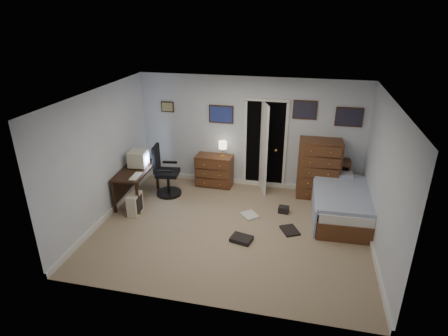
{
  "coord_description": "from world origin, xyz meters",
  "views": [
    {
      "loc": [
        1.18,
        -5.87,
        3.82
      ],
      "look_at": [
        -0.21,
        0.3,
        1.1
      ],
      "focal_mm": 30.0,
      "sensor_mm": 36.0,
      "label": 1
    }
  ],
  "objects_px": {
    "tall_dresser": "(319,169)",
    "bed": "(340,202)",
    "computer_desk": "(132,176)",
    "low_dresser": "(214,171)",
    "office_chair": "(165,176)"
  },
  "relations": [
    {
      "from": "tall_dresser",
      "to": "bed",
      "type": "xyz_separation_m",
      "value": [
        0.44,
        -0.79,
        -0.34
      ]
    },
    {
      "from": "computer_desk",
      "to": "office_chair",
      "type": "relative_size",
      "value": 1.12
    },
    {
      "from": "computer_desk",
      "to": "tall_dresser",
      "type": "bearing_deg",
      "value": 12.34
    },
    {
      "from": "low_dresser",
      "to": "bed",
      "type": "distance_m",
      "value": 2.87
    },
    {
      "from": "computer_desk",
      "to": "tall_dresser",
      "type": "height_order",
      "value": "tall_dresser"
    },
    {
      "from": "tall_dresser",
      "to": "low_dresser",
      "type": "bearing_deg",
      "value": 176.2
    },
    {
      "from": "bed",
      "to": "low_dresser",
      "type": "bearing_deg",
      "value": 161.86
    },
    {
      "from": "office_chair",
      "to": "low_dresser",
      "type": "height_order",
      "value": "office_chair"
    },
    {
      "from": "office_chair",
      "to": "low_dresser",
      "type": "distance_m",
      "value": 1.17
    },
    {
      "from": "computer_desk",
      "to": "office_chair",
      "type": "xyz_separation_m",
      "value": [
        0.58,
        0.39,
        -0.11
      ]
    },
    {
      "from": "computer_desk",
      "to": "office_chair",
      "type": "bearing_deg",
      "value": 30.7
    },
    {
      "from": "office_chair",
      "to": "low_dresser",
      "type": "xyz_separation_m",
      "value": [
        0.93,
        0.69,
        -0.07
      ]
    },
    {
      "from": "low_dresser",
      "to": "bed",
      "type": "height_order",
      "value": "low_dresser"
    },
    {
      "from": "tall_dresser",
      "to": "bed",
      "type": "bearing_deg",
      "value": -64.25
    },
    {
      "from": "low_dresser",
      "to": "office_chair",
      "type": "bearing_deg",
      "value": -141.19
    }
  ]
}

